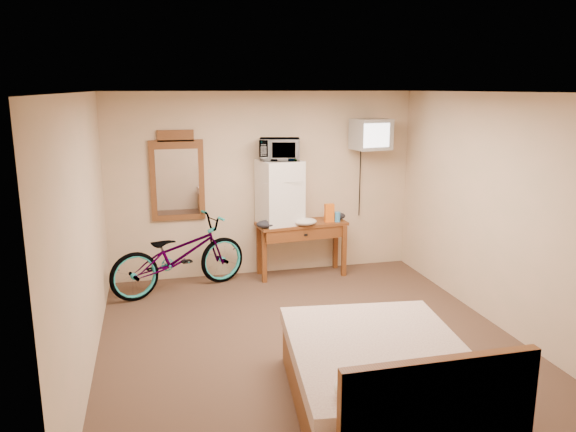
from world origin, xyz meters
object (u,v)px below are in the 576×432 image
Objects in this scene: microwave at (280,149)px; bed at (383,377)px; blue_cup at (337,217)px; crt_television at (371,134)px; desk at (302,232)px; bicycle at (179,255)px; mini_fridge at (280,192)px; wall_mirror at (177,177)px.

microwave reaches higher than bed.
blue_cup is 1.21m from crt_television.
blue_cup is at bearing 77.53° from bed.
microwave is (-0.30, 0.05, 1.13)m from desk.
bed is (1.41, -3.19, -0.18)m from bicycle.
bicycle is 3.49m from bed.
wall_mirror reaches higher than mini_fridge.
wall_mirror is 4.06m from bed.
blue_cup reaches higher than desk.
crt_television reaches higher than desk.
microwave reaches higher than bicycle.
wall_mirror is (-1.63, 0.27, 0.78)m from desk.
desk is 1.17m from microwave.
blue_cup is at bearing -6.92° from mini_fridge.
crt_television is at bearing 1.07° from desk.
mini_fridge is 0.47× the size of bicycle.
microwave reaches higher than blue_cup.
bicycle is at bearing -169.55° from mini_fridge.
wall_mirror reaches higher than bicycle.
microwave is 0.29× the size of bicycle.
mini_fridge is 0.57m from microwave.
desk is 2.41× the size of microwave.
crt_television reaches higher than microwave.
mini_fridge reaches higher than bicycle.
wall_mirror is at bearing 110.62° from bed.
mini_fridge is 0.72× the size of wall_mirror.
desk is at bearing 85.76° from bed.
bicycle is at bearing -175.21° from crt_television.
blue_cup is at bearing 6.36° from microwave.
microwave reaches higher than mini_fridge.
microwave is 1.89m from bicycle.
desk is 0.63× the size of bed.
bed is (0.05, -3.44, -1.45)m from microwave.
microwave is at bearing 173.06° from blue_cup.
wall_mirror is 0.59× the size of bed.
mini_fridge is 0.43× the size of bed.
crt_television is 0.34× the size of bicycle.
microwave is at bearing -100.41° from bicycle.
crt_television is at bearing 70.37° from bed.
wall_mirror is (-2.59, 0.25, -0.53)m from crt_television.
crt_television is at bearing 11.85° from microwave.
bicycle is at bearing -173.08° from desk.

